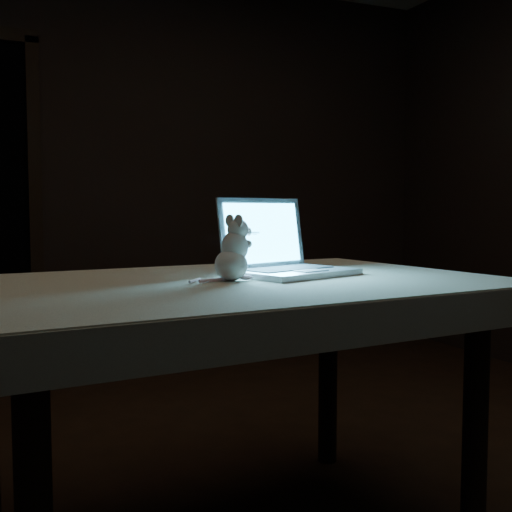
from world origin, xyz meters
name	(u,v)px	position (x,y,z in m)	size (l,w,h in m)	color
back_wall	(129,166)	(0.00, 2.50, 1.30)	(4.50, 0.04, 2.60)	black
table	(230,415)	(-0.26, -0.10, 0.40)	(1.48, 0.95, 0.79)	black
tablecloth	(231,295)	(-0.24, -0.05, 0.75)	(1.59, 1.06, 0.10)	beige
laptop	(294,236)	(-0.03, -0.05, 0.93)	(0.36, 0.32, 0.25)	silver
plush_mouse	(231,248)	(-0.27, -0.11, 0.90)	(0.14, 0.14, 0.19)	white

